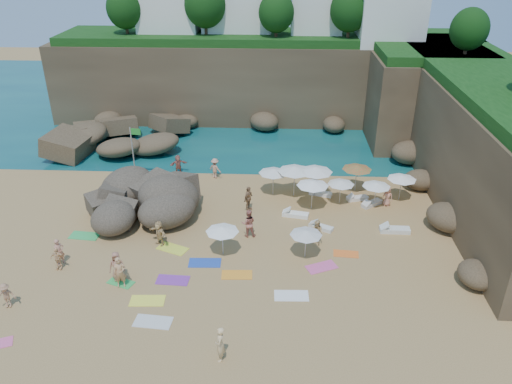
{
  "coord_description": "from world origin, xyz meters",
  "views": [
    {
      "loc": [
        3.44,
        -27.37,
        17.81
      ],
      "look_at": [
        2.0,
        3.0,
        2.0
      ],
      "focal_mm": 35.0,
      "sensor_mm": 36.0,
      "label": 1
    }
  ],
  "objects_px": {
    "flag_pole": "(134,147)",
    "parasol_1": "(295,169)",
    "lounger_0": "(296,214)",
    "person_stand_5": "(178,164)",
    "person_stand_0": "(59,252)",
    "person_stand_1": "(248,223)",
    "person_stand_6": "(220,344)",
    "rock_outcrop": "(136,216)",
    "person_stand_2": "(215,168)",
    "person_stand_3": "(248,198)",
    "parasol_0": "(316,169)",
    "person_stand_4": "(387,197)",
    "parasol_2": "(313,183)"
  },
  "relations": [
    {
      "from": "flag_pole",
      "to": "person_stand_6",
      "type": "bearing_deg",
      "value": -64.88
    },
    {
      "from": "parasol_1",
      "to": "person_stand_0",
      "type": "height_order",
      "value": "parasol_1"
    },
    {
      "from": "lounger_0",
      "to": "parasol_2",
      "type": "bearing_deg",
      "value": 58.14
    },
    {
      "from": "person_stand_0",
      "to": "person_stand_1",
      "type": "xyz_separation_m",
      "value": [
        11.16,
        3.64,
        0.13
      ]
    },
    {
      "from": "parasol_0",
      "to": "person_stand_5",
      "type": "xyz_separation_m",
      "value": [
        -11.08,
        3.61,
        -1.43
      ]
    },
    {
      "from": "rock_outcrop",
      "to": "person_stand_5",
      "type": "relative_size",
      "value": 4.68
    },
    {
      "from": "flag_pole",
      "to": "person_stand_0",
      "type": "xyz_separation_m",
      "value": [
        -1.6,
        -11.82,
        -2.0
      ]
    },
    {
      "from": "parasol_1",
      "to": "parasol_2",
      "type": "distance_m",
      "value": 2.3
    },
    {
      "from": "person_stand_6",
      "to": "person_stand_3",
      "type": "bearing_deg",
      "value": 176.5
    },
    {
      "from": "rock_outcrop",
      "to": "lounger_0",
      "type": "bearing_deg",
      "value": 2.33
    },
    {
      "from": "lounger_0",
      "to": "person_stand_6",
      "type": "bearing_deg",
      "value": -94.72
    },
    {
      "from": "flag_pole",
      "to": "person_stand_3",
      "type": "relative_size",
      "value": 2.4
    },
    {
      "from": "parasol_0",
      "to": "rock_outcrop",
      "type": "bearing_deg",
      "value": -164.22
    },
    {
      "from": "parasol_0",
      "to": "person_stand_4",
      "type": "xyz_separation_m",
      "value": [
        5.24,
        -1.25,
        -1.5
      ]
    },
    {
      "from": "rock_outcrop",
      "to": "flag_pole",
      "type": "xyz_separation_m",
      "value": [
        -1.39,
        5.92,
        2.84
      ]
    },
    {
      "from": "rock_outcrop",
      "to": "person_stand_1",
      "type": "relative_size",
      "value": 3.84
    },
    {
      "from": "lounger_0",
      "to": "person_stand_4",
      "type": "xyz_separation_m",
      "value": [
        6.73,
        1.91,
        0.59
      ]
    },
    {
      "from": "parasol_2",
      "to": "person_stand_0",
      "type": "distance_m",
      "value": 17.32
    },
    {
      "from": "parasol_2",
      "to": "person_stand_3",
      "type": "bearing_deg",
      "value": -173.81
    },
    {
      "from": "flag_pole",
      "to": "person_stand_1",
      "type": "relative_size",
      "value": 2.3
    },
    {
      "from": "rock_outcrop",
      "to": "person_stand_0",
      "type": "bearing_deg",
      "value": -116.89
    },
    {
      "from": "rock_outcrop",
      "to": "person_stand_2",
      "type": "relative_size",
      "value": 4.37
    },
    {
      "from": "flag_pole",
      "to": "parasol_1",
      "type": "height_order",
      "value": "flag_pole"
    },
    {
      "from": "flag_pole",
      "to": "person_stand_2",
      "type": "bearing_deg",
      "value": 4.59
    },
    {
      "from": "parasol_0",
      "to": "person_stand_5",
      "type": "relative_size",
      "value": 1.61
    },
    {
      "from": "lounger_0",
      "to": "person_stand_1",
      "type": "height_order",
      "value": "person_stand_1"
    },
    {
      "from": "rock_outcrop",
      "to": "parasol_2",
      "type": "bearing_deg",
      "value": 7.9
    },
    {
      "from": "person_stand_4",
      "to": "person_stand_0",
      "type": "bearing_deg",
      "value": -143.43
    },
    {
      "from": "lounger_0",
      "to": "person_stand_3",
      "type": "xyz_separation_m",
      "value": [
        -3.39,
        0.78,
        0.78
      ]
    },
    {
      "from": "person_stand_3",
      "to": "flag_pole",
      "type": "bearing_deg",
      "value": 88.62
    },
    {
      "from": "person_stand_2",
      "to": "person_stand_0",
      "type": "bearing_deg",
      "value": 88.49
    },
    {
      "from": "rock_outcrop",
      "to": "parasol_0",
      "type": "bearing_deg",
      "value": 15.78
    },
    {
      "from": "parasol_1",
      "to": "parasol_2",
      "type": "relative_size",
      "value": 1.11
    },
    {
      "from": "person_stand_0",
      "to": "flag_pole",
      "type": "bearing_deg",
      "value": 35.65
    },
    {
      "from": "person_stand_3",
      "to": "person_stand_4",
      "type": "relative_size",
      "value": 1.27
    },
    {
      "from": "person_stand_5",
      "to": "person_stand_6",
      "type": "bearing_deg",
      "value": -101.53
    },
    {
      "from": "parasol_2",
      "to": "person_stand_0",
      "type": "xyz_separation_m",
      "value": [
        -15.51,
        -7.64,
        -1.16
      ]
    },
    {
      "from": "flag_pole",
      "to": "parasol_1",
      "type": "relative_size",
      "value": 1.73
    },
    {
      "from": "parasol_2",
      "to": "person_stand_1",
      "type": "bearing_deg",
      "value": -137.4
    },
    {
      "from": "person_stand_5",
      "to": "person_stand_6",
      "type": "distance_m",
      "value": 21.11
    },
    {
      "from": "parasol_0",
      "to": "person_stand_6",
      "type": "height_order",
      "value": "parasol_0"
    },
    {
      "from": "rock_outcrop",
      "to": "person_stand_3",
      "type": "relative_size",
      "value": 4.01
    },
    {
      "from": "lounger_0",
      "to": "person_stand_2",
      "type": "distance_m",
      "value": 8.78
    },
    {
      "from": "rock_outcrop",
      "to": "person_stand_1",
      "type": "xyz_separation_m",
      "value": [
        8.17,
        -2.26,
        0.97
      ]
    },
    {
      "from": "lounger_0",
      "to": "person_stand_5",
      "type": "distance_m",
      "value": 11.76
    },
    {
      "from": "rock_outcrop",
      "to": "person_stand_3",
      "type": "distance_m",
      "value": 8.09
    },
    {
      "from": "parasol_0",
      "to": "person_stand_3",
      "type": "bearing_deg",
      "value": -153.97
    },
    {
      "from": "person_stand_3",
      "to": "person_stand_5",
      "type": "relative_size",
      "value": 1.17
    },
    {
      "from": "flag_pole",
      "to": "person_stand_6",
      "type": "relative_size",
      "value": 2.38
    },
    {
      "from": "parasol_2",
      "to": "rock_outcrop",
      "type": "bearing_deg",
      "value": -172.1
    }
  ]
}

